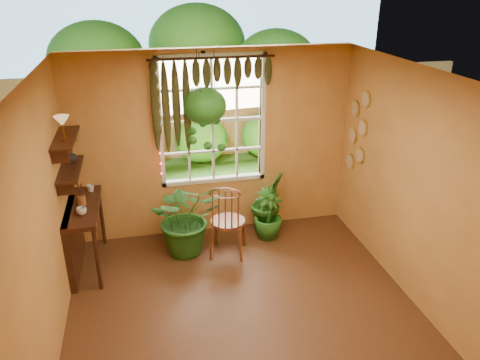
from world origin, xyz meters
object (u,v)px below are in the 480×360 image
object	(u,v)px
windsor_chair	(228,231)
potted_plant_left	(186,217)
potted_plant_mid	(268,201)
hanging_basket	(205,111)
counter_ledge	(77,230)

from	to	relation	value
windsor_chair	potted_plant_left	bearing A→B (deg)	179.69
potted_plant_left	potted_plant_mid	distance (m)	1.30
potted_plant_left	hanging_basket	distance (m)	1.46
counter_ledge	hanging_basket	xyz separation A→B (m)	(1.77, 0.43, 1.36)
potted_plant_left	potted_plant_mid	bearing A→B (deg)	14.43
potted_plant_left	hanging_basket	xyz separation A→B (m)	(0.35, 0.35, 1.37)
counter_ledge	potted_plant_mid	xyz separation A→B (m)	(2.68, 0.41, -0.06)
hanging_basket	windsor_chair	bearing A→B (deg)	-71.09
windsor_chair	hanging_basket	distance (m)	1.65
windsor_chair	hanging_basket	bearing A→B (deg)	128.52
windsor_chair	potted_plant_mid	bearing A→B (deg)	55.22
windsor_chair	potted_plant_left	world-z (taller)	windsor_chair
windsor_chair	potted_plant_mid	world-z (taller)	windsor_chair
counter_ledge	windsor_chair	world-z (taller)	windsor_chair
potted_plant_left	hanging_basket	size ratio (longest dim) A/B	0.80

